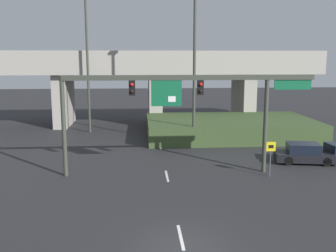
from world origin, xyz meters
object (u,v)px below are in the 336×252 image
parked_sedan_near_right (304,154)px  highway_light_pole_near (194,60)px  speed_limit_sign (271,154)px  highway_light_pole_far (88,62)px  signal_gantry (183,95)px

parked_sedan_near_right → highway_light_pole_near: bearing=150.5°
speed_limit_sign → highway_light_pole_far: bearing=130.0°
highway_light_pole_near → highway_light_pole_far: bearing=145.0°
signal_gantry → highway_light_pole_far: size_ratio=1.21×
speed_limit_sign → highway_light_pole_far: size_ratio=0.18×
parked_sedan_near_right → speed_limit_sign: bearing=-128.7°
signal_gantry → speed_limit_sign: size_ratio=6.91×
signal_gantry → speed_limit_sign: (5.54, -1.11, -3.68)m
signal_gantry → parked_sedan_near_right: 10.40m
highway_light_pole_far → speed_limit_sign: bearing=-50.0°
highway_light_pole_near → speed_limit_sign: bearing=-68.2°
speed_limit_sign → parked_sedan_near_right: speed_limit_sign is taller
signal_gantry → parked_sedan_near_right: signal_gantry is taller
signal_gantry → highway_light_pole_near: bearing=77.1°
speed_limit_sign → highway_light_pole_far: highway_light_pole_far is taller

